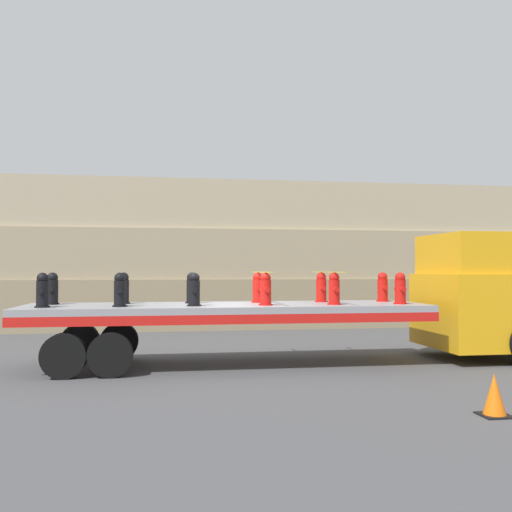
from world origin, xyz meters
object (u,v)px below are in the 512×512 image
Objects in this scene: fire_hydrant_black_near_1 at (120,290)px; fire_hydrant_red_far_4 at (321,288)px; fire_hydrant_red_far_5 at (383,287)px; traffic_cone at (494,395)px; fire_hydrant_black_near_0 at (42,291)px; truck_cab at (482,297)px; fire_hydrant_black_far_1 at (123,289)px; fire_hydrant_black_far_2 at (192,288)px; fire_hydrant_red_near_5 at (400,289)px; fire_hydrant_red_near_3 at (266,290)px; flatbed_trailer at (199,316)px; fire_hydrant_black_near_2 at (194,290)px; fire_hydrant_red_far_3 at (258,288)px; fire_hydrant_red_near_4 at (334,289)px; fire_hydrant_black_far_0 at (52,289)px.

fire_hydrant_black_near_1 is 1.00× the size of fire_hydrant_red_far_4.
fire_hydrant_red_far_5 is 5.88m from traffic_cone.
truck_cab is at bearing 3.01° from fire_hydrant_black_near_0.
fire_hydrant_black_far_1 is at bearing 176.45° from truck_cab.
traffic_cone is at bearing -53.60° from fire_hydrant_black_far_2.
fire_hydrant_red_near_3 is at bearing 180.00° from fire_hydrant_red_near_5.
flatbed_trailer is at bearing 9.26° from fire_hydrant_black_near_0.
traffic_cone is (-0.53, -4.61, -1.42)m from fire_hydrant_red_near_5.
fire_hydrant_black_near_0 and fire_hydrant_black_far_1 have the same top height.
truck_cab is 10.21m from fire_hydrant_black_near_0.
fire_hydrant_black_near_2 is at bearing 180.00° from fire_hydrant_red_near_5.
fire_hydrant_black_near_1 is 1.57m from fire_hydrant_black_near_2.
fire_hydrant_red_far_5 is at bearing 12.80° from fire_hydrant_black_near_2.
fire_hydrant_black_near_1 is (1.57, 0.00, 0.00)m from fire_hydrant_black_near_0.
flatbed_trailer is 6.59m from traffic_cone.
fire_hydrant_black_far_1 and fire_hydrant_red_far_4 have the same top height.
fire_hydrant_black_near_0 and fire_hydrant_red_far_4 have the same top height.
fire_hydrant_red_near_5 and fire_hydrant_red_far_5 have the same top height.
fire_hydrant_red_far_4 is (1.57, 1.07, 0.00)m from fire_hydrant_red_near_3.
fire_hydrant_black_near_0 and fire_hydrant_red_far_5 have the same top height.
fire_hydrant_red_far_5 is at bearing 0.00° from fire_hydrant_black_far_1.
fire_hydrant_red_near_3 is at bearing -20.57° from flatbed_trailer.
fire_hydrant_red_far_3 reaches higher than traffic_cone.
fire_hydrant_red_near_4 is (1.57, 0.00, 0.00)m from fire_hydrant_red_near_3.
fire_hydrant_red_far_5 reaches higher than traffic_cone.
fire_hydrant_red_near_4 is at bearing -18.83° from fire_hydrant_black_far_2.
fire_hydrant_black_far_1 is 1.00× the size of fire_hydrant_red_far_5.
fire_hydrant_black_far_1 is (0.00, 1.07, 0.00)m from fire_hydrant_black_near_1.
fire_hydrant_red_near_5 is 4.85m from traffic_cone.
fire_hydrant_black_far_2 is 3.14m from fire_hydrant_red_far_4.
fire_hydrant_red_near_3 and fire_hydrant_red_far_4 have the same top height.
fire_hydrant_black_near_2 is 1.00× the size of fire_hydrant_red_far_5.
fire_hydrant_black_far_1 is 1.00× the size of fire_hydrant_black_far_2.
flatbed_trailer is at bearing 173.31° from fire_hydrant_red_near_5.
fire_hydrant_red_near_4 and fire_hydrant_red_near_5 have the same top height.
fire_hydrant_black_far_2 is at bearing 90.00° from fire_hydrant_black_near_2.
fire_hydrant_red_near_4 reaches higher than traffic_cone.
fire_hydrant_black_far_0 is 1.90m from fire_hydrant_black_near_1.
fire_hydrant_black_far_2 is at bearing 126.40° from traffic_cone.
fire_hydrant_black_near_1 is at bearing -162.66° from flatbed_trailer.
fire_hydrant_black_near_1 is 1.00× the size of fire_hydrant_black_near_2.
fire_hydrant_black_near_1 is at bearing -90.00° from fire_hydrant_black_far_1.
fire_hydrant_black_near_0 is 6.28m from fire_hydrant_red_near_4.
fire_hydrant_black_far_1 is at bearing 180.00° from fire_hydrant_black_far_2.
fire_hydrant_black_far_2 and fire_hydrant_red_far_5 have the same top height.
truck_cab reaches higher than fire_hydrant_black_far_1.
fire_hydrant_black_far_2 is at bearing 34.29° from fire_hydrant_black_near_1.
fire_hydrant_red_near_5 is 1.07m from fire_hydrant_red_far_5.
truck_cab is 4.17× the size of fire_hydrant_red_far_4.
flatbed_trailer is 0.83m from fire_hydrant_black_near_2.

